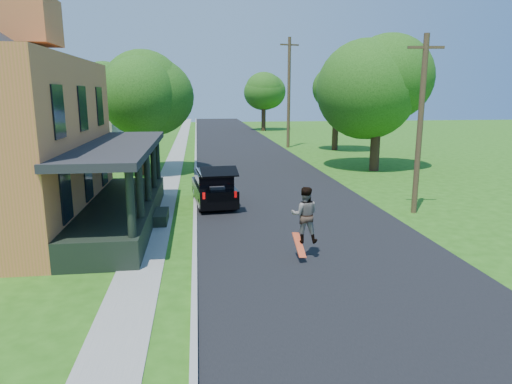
{
  "coord_description": "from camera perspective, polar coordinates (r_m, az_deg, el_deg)",
  "views": [
    {
      "loc": [
        -3.87,
        -11.48,
        4.94
      ],
      "look_at": [
        -2.01,
        3.0,
        1.77
      ],
      "focal_mm": 32.0,
      "sensor_mm": 36.0,
      "label": 1
    }
  ],
  "objects": [
    {
      "name": "tree_left_far",
      "position": [
        41.44,
        -17.69,
        12.15
      ],
      "size": [
        7.01,
        6.78,
        8.3
      ],
      "rotation": [
        0.0,
        0.0,
        0.32
      ],
      "color": "black",
      "rests_on": "ground"
    },
    {
      "name": "skateboard",
      "position": [
        13.86,
        5.41,
        -6.72
      ],
      "size": [
        0.32,
        0.75,
        0.63
      ],
      "rotation": [
        0.0,
        0.0,
        0.25
      ],
      "color": "red",
      "rests_on": "ground"
    },
    {
      "name": "tree_right_near",
      "position": [
        30.46,
        15.02,
        13.99
      ],
      "size": [
        6.28,
        6.18,
        9.38
      ],
      "rotation": [
        0.0,
        0.0,
        -0.03
      ],
      "color": "black",
      "rests_on": "ground"
    },
    {
      "name": "utility_pole_far",
      "position": [
        42.56,
        4.13,
        12.39
      ],
      "size": [
        1.77,
        0.51,
        9.84
      ],
      "rotation": [
        0.0,
        0.0,
        0.22
      ],
      "color": "#3F301D",
      "rests_on": "ground"
    },
    {
      "name": "tree_right_far",
      "position": [
        61.86,
        0.91,
        12.89
      ],
      "size": [
        7.15,
        6.89,
        8.79
      ],
      "rotation": [
        0.0,
        0.0,
        0.28
      ],
      "color": "black",
      "rests_on": "ground"
    },
    {
      "name": "neighbor_house_mid",
      "position": [
        36.78,
        -22.87,
        10.13
      ],
      "size": [
        12.78,
        12.78,
        8.3
      ],
      "color": "#BBB5A5",
      "rests_on": "ground"
    },
    {
      "name": "street",
      "position": [
        32.1,
        -0.3,
        3.39
      ],
      "size": [
        8.0,
        120.0,
        0.02
      ],
      "primitive_type": "cube",
      "color": "black",
      "rests_on": "ground"
    },
    {
      "name": "neighbor_house_far",
      "position": [
        52.38,
        -18.24,
        10.82
      ],
      "size": [
        12.78,
        12.78,
        8.3
      ],
      "color": "#BBB5A5",
      "rests_on": "ground"
    },
    {
      "name": "tree_left_mid",
      "position": [
        28.84,
        -14.32,
        13.1
      ],
      "size": [
        6.58,
        6.78,
        8.46
      ],
      "rotation": [
        0.0,
        0.0,
        -0.34
      ],
      "color": "black",
      "rests_on": "ground"
    },
    {
      "name": "sidewalk",
      "position": [
        31.92,
        -10.35,
        3.13
      ],
      "size": [
        1.3,
        120.0,
        0.03
      ],
      "primitive_type": "cube",
      "color": "gray",
      "rests_on": "ground"
    },
    {
      "name": "curb",
      "position": [
        31.87,
        -7.56,
        3.21
      ],
      "size": [
        0.15,
        120.0,
        0.12
      ],
      "primitive_type": "cube",
      "color": "#9A9A95",
      "rests_on": "ground"
    },
    {
      "name": "tree_right_mid",
      "position": [
        41.02,
        10.01,
        12.87
      ],
      "size": [
        5.47,
        5.2,
        8.13
      ],
      "rotation": [
        0.0,
        0.0,
        0.13
      ],
      "color": "black",
      "rests_on": "ground"
    },
    {
      "name": "utility_pole_near",
      "position": [
        19.86,
        19.85,
        8.07
      ],
      "size": [
        1.43,
        0.3,
        7.24
      ],
      "rotation": [
        0.0,
        0.0,
        -0.14
      ],
      "color": "#3F301D",
      "rests_on": "ground"
    },
    {
      "name": "ground",
      "position": [
        13.09,
        10.63,
        -10.17
      ],
      "size": [
        140.0,
        140.0,
        0.0
      ],
      "primitive_type": "plane",
      "color": "#255A12",
      "rests_on": "ground"
    },
    {
      "name": "skateboarder",
      "position": [
        13.83,
        6.09,
        -2.83
      ],
      "size": [
        0.93,
        0.78,
        1.71
      ],
      "rotation": [
        0.0,
        0.0,
        2.96
      ],
      "color": "black",
      "rests_on": "ground"
    },
    {
      "name": "black_suv",
      "position": [
        20.69,
        -5.31,
        0.53
      ],
      "size": [
        2.0,
        4.4,
        1.99
      ],
      "rotation": [
        0.0,
        0.0,
        0.09
      ],
      "color": "black",
      "rests_on": "ground"
    },
    {
      "name": "front_walk",
      "position": [
        19.02,
        -24.3,
        -3.93
      ],
      "size": [
        6.5,
        1.2,
        0.03
      ],
      "primitive_type": "cube",
      "color": "gray",
      "rests_on": "ground"
    }
  ]
}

